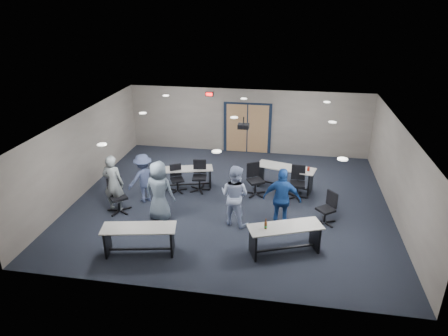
% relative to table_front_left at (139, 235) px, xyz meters
% --- Properties ---
extents(floor, '(10.00, 10.00, 0.00)m').
position_rel_table_front_left_xyz_m(floor, '(1.90, 3.25, -0.52)').
color(floor, black).
rests_on(floor, ground).
extents(back_wall, '(10.00, 0.04, 2.70)m').
position_rel_table_front_left_xyz_m(back_wall, '(1.90, 7.75, 0.83)').
color(back_wall, slate).
rests_on(back_wall, floor).
extents(front_wall, '(10.00, 0.04, 2.70)m').
position_rel_table_front_left_xyz_m(front_wall, '(1.90, -1.25, 0.83)').
color(front_wall, slate).
rests_on(front_wall, floor).
extents(left_wall, '(0.04, 9.00, 2.70)m').
position_rel_table_front_left_xyz_m(left_wall, '(-3.10, 3.25, 0.83)').
color(left_wall, slate).
rests_on(left_wall, floor).
extents(right_wall, '(0.04, 9.00, 2.70)m').
position_rel_table_front_left_xyz_m(right_wall, '(6.90, 3.25, 0.83)').
color(right_wall, slate).
rests_on(right_wall, floor).
extents(ceiling, '(10.00, 9.00, 0.04)m').
position_rel_table_front_left_xyz_m(ceiling, '(1.90, 3.25, 2.18)').
color(ceiling, white).
rests_on(ceiling, back_wall).
extents(double_door, '(2.00, 0.07, 2.20)m').
position_rel_table_front_left_xyz_m(double_door, '(1.90, 7.71, 0.53)').
color(double_door, black).
rests_on(double_door, back_wall).
extents(exit_sign, '(0.32, 0.07, 0.18)m').
position_rel_table_front_left_xyz_m(exit_sign, '(0.30, 7.69, 1.93)').
color(exit_sign, black).
rests_on(exit_sign, back_wall).
extents(ceiling_projector, '(0.35, 0.32, 0.37)m').
position_rel_table_front_left_xyz_m(ceiling_projector, '(2.20, 3.75, 1.88)').
color(ceiling_projector, black).
rests_on(ceiling_projector, ceiling).
extents(ceiling_can_lights, '(6.24, 5.74, 0.02)m').
position_rel_table_front_left_xyz_m(ceiling_can_lights, '(1.90, 3.50, 2.15)').
color(ceiling_can_lights, white).
rests_on(ceiling_can_lights, ceiling).
extents(table_front_left, '(1.96, 0.98, 0.76)m').
position_rel_table_front_left_xyz_m(table_front_left, '(0.00, 0.00, 0.00)').
color(table_front_left, '#AFACA5').
rests_on(table_front_left, floor).
extents(table_front_right, '(2.01, 1.29, 1.06)m').
position_rel_table_front_left_xyz_m(table_front_right, '(3.68, 0.65, 0.02)').
color(table_front_right, '#AFACA5').
rests_on(table_front_right, floor).
extents(table_back_left, '(1.83, 1.03, 0.70)m').
position_rel_table_front_left_xyz_m(table_back_left, '(0.25, 3.99, -0.04)').
color(table_back_left, '#AFACA5').
rests_on(table_back_left, floor).
extents(table_back_right, '(2.09, 1.15, 0.94)m').
position_rel_table_front_left_xyz_m(table_back_right, '(3.61, 4.44, 0.03)').
color(table_back_right, '#AFACA5').
rests_on(table_back_right, floor).
extents(chair_back_a, '(0.80, 0.80, 0.94)m').
position_rel_table_front_left_xyz_m(chair_back_a, '(-0.02, 3.60, -0.05)').
color(chair_back_a, black).
rests_on(chair_back_a, floor).
extents(chair_back_b, '(0.75, 0.75, 1.06)m').
position_rel_table_front_left_xyz_m(chair_back_b, '(0.72, 3.79, 0.01)').
color(chair_back_b, black).
rests_on(chair_back_b, floor).
extents(chair_back_c, '(0.93, 0.93, 1.08)m').
position_rel_table_front_left_xyz_m(chair_back_c, '(2.63, 3.80, 0.02)').
color(chair_back_c, black).
rests_on(chair_back_c, floor).
extents(chair_back_d, '(0.69, 0.69, 1.09)m').
position_rel_table_front_left_xyz_m(chair_back_d, '(4.01, 3.78, 0.02)').
color(chair_back_d, black).
rests_on(chair_back_d, floor).
extents(chair_loose_left, '(0.97, 0.97, 1.09)m').
position_rel_table_front_left_xyz_m(chair_loose_left, '(-1.42, 1.94, 0.03)').
color(chair_loose_left, black).
rests_on(chair_loose_left, floor).
extents(chair_loose_right, '(0.87, 0.87, 0.99)m').
position_rel_table_front_left_xyz_m(chair_loose_right, '(4.82, 2.29, -0.03)').
color(chair_loose_right, black).
rests_on(chair_loose_right, floor).
extents(person_gray, '(0.69, 0.48, 1.83)m').
position_rel_table_front_left_xyz_m(person_gray, '(-1.56, 2.03, 0.39)').
color(person_gray, gray).
rests_on(person_gray, floor).
extents(person_plaid, '(0.95, 0.67, 1.83)m').
position_rel_table_front_left_xyz_m(person_plaid, '(-0.02, 1.78, 0.39)').
color(person_plaid, slate).
rests_on(person_plaid, floor).
extents(person_lightblue, '(1.08, 0.97, 1.83)m').
position_rel_table_front_left_xyz_m(person_lightblue, '(2.20, 1.87, 0.39)').
color(person_lightblue, '#ADBDE4').
rests_on(person_lightblue, floor).
extents(person_navy, '(1.11, 0.54, 1.83)m').
position_rel_table_front_left_xyz_m(person_navy, '(3.55, 1.88, 0.39)').
color(person_navy, navy).
rests_on(person_navy, floor).
extents(person_back, '(1.17, 1.15, 1.62)m').
position_rel_table_front_left_xyz_m(person_back, '(-0.87, 2.77, 0.29)').
color(person_back, '#434F79').
rests_on(person_back, floor).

